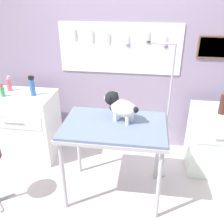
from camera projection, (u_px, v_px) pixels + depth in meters
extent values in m
cube|color=silver|center=(105.00, 203.00, 2.80)|extent=(4.40, 4.00, 0.04)
cube|color=#9989A6|center=(120.00, 69.00, 3.41)|extent=(4.00, 0.06, 2.30)
cube|color=white|center=(119.00, 49.00, 3.26)|extent=(1.60, 0.02, 0.65)
cylinder|color=gray|center=(75.00, 28.00, 3.21)|extent=(0.01, 0.02, 0.01)
cube|color=silver|center=(75.00, 34.00, 3.24)|extent=(0.03, 0.01, 0.13)
cylinder|color=gray|center=(92.00, 30.00, 3.19)|extent=(0.01, 0.02, 0.01)
cube|color=silver|center=(92.00, 36.00, 3.22)|extent=(0.03, 0.01, 0.13)
cylinder|color=gray|center=(109.00, 32.00, 3.17)|extent=(0.01, 0.02, 0.01)
cube|color=silver|center=(109.00, 38.00, 3.20)|extent=(0.03, 0.01, 0.13)
cylinder|color=gray|center=(128.00, 34.00, 3.15)|extent=(0.01, 0.02, 0.01)
cube|color=silver|center=(128.00, 39.00, 3.17)|extent=(0.01, 0.00, 0.11)
cube|color=silver|center=(129.00, 39.00, 3.17)|extent=(0.01, 0.00, 0.11)
torus|color=#69498D|center=(127.00, 45.00, 3.20)|extent=(0.03, 0.01, 0.03)
torus|color=#69498D|center=(129.00, 45.00, 3.20)|extent=(0.03, 0.01, 0.03)
cylinder|color=gray|center=(149.00, 30.00, 3.09)|extent=(0.01, 0.02, 0.01)
cube|color=silver|center=(148.00, 36.00, 3.12)|extent=(0.01, 0.00, 0.11)
cube|color=silver|center=(149.00, 36.00, 3.11)|extent=(0.01, 0.00, 0.11)
torus|color=black|center=(147.00, 42.00, 3.15)|extent=(0.03, 0.01, 0.03)
torus|color=black|center=(149.00, 42.00, 3.15)|extent=(0.03, 0.01, 0.03)
cylinder|color=gray|center=(167.00, 35.00, 3.09)|extent=(0.01, 0.02, 0.01)
cube|color=silver|center=(166.00, 41.00, 3.11)|extent=(0.01, 0.00, 0.11)
cube|color=silver|center=(167.00, 41.00, 3.11)|extent=(0.01, 0.00, 0.11)
torus|color=#653389|center=(165.00, 47.00, 3.15)|extent=(0.03, 0.01, 0.03)
torus|color=#653389|center=(167.00, 47.00, 3.14)|extent=(0.03, 0.01, 0.03)
cube|color=brown|center=(214.00, 47.00, 3.08)|extent=(0.39, 0.02, 0.28)
cube|color=#A87956|center=(214.00, 47.00, 3.07)|extent=(0.36, 0.01, 0.24)
cylinder|color=#B7B7BC|center=(63.00, 176.00, 2.55)|extent=(0.04, 0.04, 0.84)
cylinder|color=#B7B7BC|center=(159.00, 186.00, 2.43)|extent=(0.04, 0.04, 0.84)
cylinder|color=#B7B7BC|center=(79.00, 144.00, 3.08)|extent=(0.04, 0.04, 0.84)
cylinder|color=#B7B7BC|center=(158.00, 150.00, 2.95)|extent=(0.04, 0.04, 0.84)
cube|color=#B7B7BC|center=(114.00, 128.00, 2.56)|extent=(1.08, 0.72, 0.03)
cube|color=slate|center=(114.00, 125.00, 2.54)|extent=(1.05, 0.70, 0.03)
cylinder|color=#B7B7BC|center=(161.00, 174.00, 3.20)|extent=(0.11, 0.11, 0.01)
cylinder|color=#B7B7BC|center=(168.00, 117.00, 2.83)|extent=(0.02, 0.02, 1.65)
cylinder|color=#B7B7BC|center=(163.00, 44.00, 2.48)|extent=(0.24, 0.02, 0.02)
cylinder|color=white|center=(116.00, 117.00, 2.58)|extent=(0.04, 0.04, 0.10)
cylinder|color=white|center=(120.00, 114.00, 2.64)|extent=(0.04, 0.04, 0.10)
cylinder|color=white|center=(127.00, 120.00, 2.51)|extent=(0.04, 0.04, 0.10)
cylinder|color=white|center=(131.00, 117.00, 2.57)|extent=(0.04, 0.04, 0.10)
ellipsoid|color=white|center=(123.00, 108.00, 2.54)|extent=(0.35, 0.29, 0.17)
ellipsoid|color=black|center=(115.00, 107.00, 2.59)|extent=(0.15, 0.16, 0.09)
sphere|color=black|center=(112.00, 98.00, 2.57)|extent=(0.15, 0.15, 0.15)
ellipsoid|color=white|center=(107.00, 98.00, 2.61)|extent=(0.08, 0.08, 0.05)
sphere|color=black|center=(104.00, 98.00, 2.62)|extent=(0.02, 0.02, 0.02)
ellipsoid|color=black|center=(110.00, 100.00, 2.51)|extent=(0.05, 0.05, 0.08)
ellipsoid|color=black|center=(116.00, 96.00, 2.60)|extent=(0.05, 0.05, 0.08)
sphere|color=black|center=(136.00, 110.00, 2.46)|extent=(0.06, 0.06, 0.06)
cube|color=white|center=(27.00, 125.00, 3.42)|extent=(0.80, 0.56, 0.91)
cube|color=silver|center=(14.00, 122.00, 3.08)|extent=(0.70, 0.01, 0.18)
cylinder|color=#99999E|center=(14.00, 123.00, 3.07)|extent=(0.24, 0.02, 0.02)
cube|color=white|center=(217.00, 141.00, 3.14)|extent=(0.68, 0.52, 0.84)
cube|color=#9E9EA3|center=(6.00, 197.00, 2.84)|extent=(0.15, 0.15, 0.02)
cylinder|color=#CE5D69|center=(9.00, 85.00, 3.31)|extent=(0.06, 0.06, 0.16)
cylinder|color=silver|center=(8.00, 78.00, 3.26)|extent=(0.03, 0.03, 0.03)
cube|color=silver|center=(8.00, 76.00, 3.25)|extent=(0.03, 0.01, 0.01)
cylinder|color=#3269B3|center=(33.00, 88.00, 3.15)|extent=(0.07, 0.07, 0.19)
cylinder|color=#3269B3|center=(31.00, 80.00, 3.11)|extent=(0.03, 0.03, 0.02)
cube|color=black|center=(31.00, 78.00, 3.09)|extent=(0.06, 0.04, 0.04)
cylinder|color=#3C9857|center=(3.00, 92.00, 3.14)|extent=(0.05, 0.05, 0.12)
cylinder|color=red|center=(1.00, 86.00, 3.11)|extent=(0.02, 0.02, 0.03)
cube|color=red|center=(2.00, 84.00, 3.09)|extent=(0.03, 0.01, 0.01)
cylinder|color=#412119|center=(223.00, 105.00, 2.83)|extent=(0.08, 0.08, 0.22)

